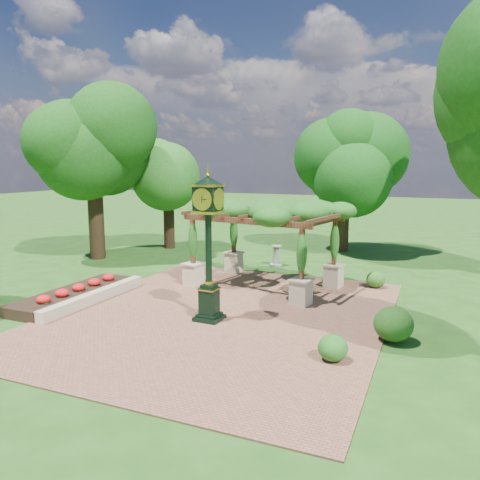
% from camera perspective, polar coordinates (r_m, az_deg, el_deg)
% --- Properties ---
extents(ground, '(120.00, 120.00, 0.00)m').
position_cam_1_polar(ground, '(14.21, -4.02, -10.29)').
color(ground, '#1E4714').
rests_on(ground, ground).
extents(brick_plaza, '(10.00, 12.00, 0.04)m').
position_cam_1_polar(brick_plaza, '(15.05, -2.27, -9.07)').
color(brick_plaza, brown).
rests_on(brick_plaza, ground).
extents(border_wall, '(0.35, 5.00, 0.40)m').
position_cam_1_polar(border_wall, '(17.03, -17.26, -6.68)').
color(border_wall, '#C6B793').
rests_on(border_wall, ground).
extents(flower_bed, '(1.50, 5.00, 0.36)m').
position_cam_1_polar(flower_bed, '(17.61, -19.50, -6.34)').
color(flower_bed, red).
rests_on(flower_bed, ground).
extents(pedestal_clock, '(0.91, 0.91, 4.45)m').
position_cam_1_polar(pedestal_clock, '(13.92, -3.88, 0.62)').
color(pedestal_clock, black).
rests_on(pedestal_clock, brick_plaza).
extents(pergola, '(5.96, 4.34, 3.42)m').
position_cam_1_polar(pergola, '(17.88, 2.87, 2.99)').
color(pergola, beige).
rests_on(pergola, brick_plaza).
extents(sundial, '(0.69, 0.69, 0.98)m').
position_cam_1_polar(sundial, '(22.10, 4.43, -2.07)').
color(sundial, gray).
rests_on(sundial, ground).
extents(shrub_front, '(0.91, 0.91, 0.65)m').
position_cam_1_polar(shrub_front, '(11.77, 11.25, -12.78)').
color(shrub_front, '#1F5819').
rests_on(shrub_front, brick_plaza).
extents(shrub_mid, '(1.37, 1.37, 0.94)m').
position_cam_1_polar(shrub_mid, '(13.36, 18.20, -9.72)').
color(shrub_mid, '#1F4A14').
rests_on(shrub_mid, brick_plaza).
extents(shrub_back, '(0.91, 0.91, 0.64)m').
position_cam_1_polar(shrub_back, '(18.80, 16.21, -4.65)').
color(shrub_back, '#245819').
rests_on(shrub_back, brick_plaza).
extents(tree_west_near, '(4.57, 4.57, 9.54)m').
position_cam_1_polar(tree_west_near, '(24.55, -17.63, 12.98)').
color(tree_west_near, black).
rests_on(tree_west_near, ground).
extents(tree_west_far, '(3.61, 3.61, 6.80)m').
position_cam_1_polar(tree_west_far, '(26.75, -8.81, 8.92)').
color(tree_west_far, black).
rests_on(tree_west_far, ground).
extents(tree_north, '(4.11, 4.11, 7.17)m').
position_cam_1_polar(tree_north, '(26.11, 12.74, 9.39)').
color(tree_north, '#372516').
rests_on(tree_north, ground).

